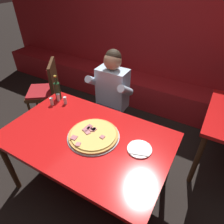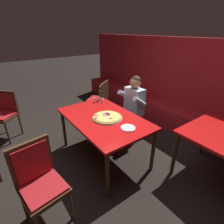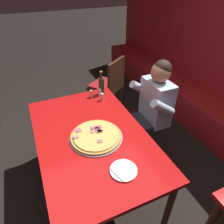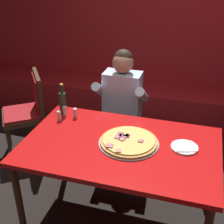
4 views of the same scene
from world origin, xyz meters
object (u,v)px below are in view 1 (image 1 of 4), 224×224
object	(u,v)px
shaker_oregano	(58,98)
shaker_red_pepper_flakes	(65,101)
diner_seated_blue_shirt	(109,97)
shaker_black_pepper	(52,102)
dining_chair_near_left	(47,88)
main_dining_table	(87,142)
beer_bottle	(58,90)
pizza	(93,135)
plate_white_paper	(140,149)

from	to	relation	value
shaker_oregano	shaker_red_pepper_flakes	xyz separation A→B (m)	(0.11, -0.01, 0.00)
diner_seated_blue_shirt	shaker_red_pepper_flakes	bearing A→B (deg)	-123.11
shaker_black_pepper	dining_chair_near_left	world-z (taller)	dining_chair_near_left
shaker_black_pepper	dining_chair_near_left	size ratio (longest dim) A/B	0.09
shaker_red_pepper_flakes	main_dining_table	bearing A→B (deg)	-31.51
main_dining_table	dining_chair_near_left	bearing A→B (deg)	150.15
shaker_red_pepper_flakes	shaker_black_pepper	size ratio (longest dim) A/B	1.00
beer_bottle	diner_seated_blue_shirt	bearing A→B (deg)	43.31
diner_seated_blue_shirt	beer_bottle	bearing A→B (deg)	-136.69
pizza	shaker_oregano	distance (m)	0.74
pizza	shaker_oregano	world-z (taller)	shaker_oregano
main_dining_table	plate_white_paper	xyz separation A→B (m)	(0.49, 0.09, 0.08)
plate_white_paper	shaker_oregano	size ratio (longest dim) A/B	2.44
pizza	shaker_oregano	bearing A→B (deg)	156.43
main_dining_table	shaker_red_pepper_flakes	bearing A→B (deg)	148.49
shaker_black_pepper	diner_seated_blue_shirt	world-z (taller)	diner_seated_blue_shirt
plate_white_paper	diner_seated_blue_shirt	xyz separation A→B (m)	(-0.70, 0.68, -0.08)
shaker_oregano	shaker_red_pepper_flakes	distance (m)	0.11
beer_bottle	dining_chair_near_left	bearing A→B (deg)	149.18
plate_white_paper	shaker_oregano	distance (m)	1.13
beer_bottle	shaker_oregano	world-z (taller)	beer_bottle
plate_white_paper	dining_chair_near_left	distance (m)	1.87
diner_seated_blue_shirt	dining_chair_near_left	bearing A→B (deg)	-177.08
shaker_black_pepper	diner_seated_blue_shirt	distance (m)	0.70
beer_bottle	shaker_black_pepper	size ratio (longest dim) A/B	3.40
pizza	shaker_red_pepper_flakes	world-z (taller)	shaker_red_pepper_flakes
plate_white_paper	shaker_black_pepper	world-z (taller)	shaker_black_pepper
pizza	diner_seated_blue_shirt	world-z (taller)	diner_seated_blue_shirt
plate_white_paper	shaker_red_pepper_flakes	xyz separation A→B (m)	(-1.00, 0.22, 0.03)
beer_bottle	shaker_red_pepper_flakes	xyz separation A→B (m)	(0.14, -0.05, -0.07)
main_dining_table	shaker_oregano	bearing A→B (deg)	152.44
plate_white_paper	shaker_red_pepper_flakes	bearing A→B (deg)	167.39
main_dining_table	shaker_oregano	world-z (taller)	shaker_oregano
beer_bottle	dining_chair_near_left	world-z (taller)	beer_bottle
plate_white_paper	shaker_red_pepper_flakes	world-z (taller)	shaker_red_pepper_flakes
pizza	shaker_oregano	xyz separation A→B (m)	(-0.68, 0.30, 0.02)
dining_chair_near_left	shaker_black_pepper	bearing A→B (deg)	-38.40
shaker_oregano	diner_seated_blue_shirt	bearing A→B (deg)	47.71
shaker_red_pepper_flakes	dining_chair_near_left	size ratio (longest dim) A/B	0.09
shaker_red_pepper_flakes	diner_seated_blue_shirt	distance (m)	0.56
pizza	shaker_oregano	size ratio (longest dim) A/B	5.56
main_dining_table	shaker_black_pepper	world-z (taller)	shaker_black_pepper
pizza	shaker_red_pepper_flakes	size ratio (longest dim) A/B	5.56
diner_seated_blue_shirt	dining_chair_near_left	xyz separation A→B (m)	(-1.04, -0.05, -0.15)
diner_seated_blue_shirt	dining_chair_near_left	world-z (taller)	diner_seated_blue_shirt
plate_white_paper	pizza	bearing A→B (deg)	-171.60
pizza	diner_seated_blue_shirt	xyz separation A→B (m)	(-0.27, 0.75, -0.09)
main_dining_table	beer_bottle	xyz separation A→B (m)	(-0.65, 0.36, 0.18)
shaker_black_pepper	beer_bottle	bearing A→B (deg)	99.44
shaker_red_pepper_flakes	dining_chair_near_left	xyz separation A→B (m)	(-0.74, 0.41, -0.25)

